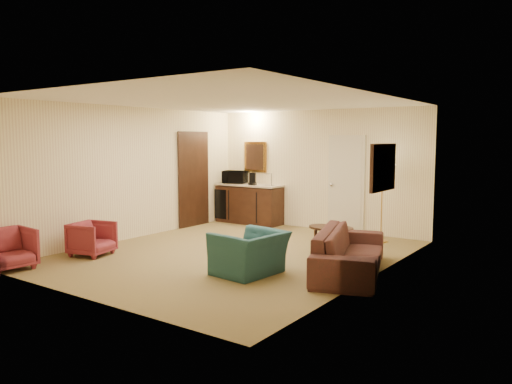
# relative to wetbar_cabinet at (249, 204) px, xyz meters

# --- Properties ---
(ground) EXTENTS (6.00, 6.00, 0.00)m
(ground) POSITION_rel_wetbar_cabinet_xyz_m (1.65, -2.72, -0.46)
(ground) COLOR olive
(ground) RESTS_ON ground
(room_walls) EXTENTS (5.02, 6.01, 2.61)m
(room_walls) POSITION_rel_wetbar_cabinet_xyz_m (1.55, -1.95, 1.26)
(room_walls) COLOR #FBF0BC
(room_walls) RESTS_ON ground
(wetbar_cabinet) EXTENTS (1.64, 0.58, 0.92)m
(wetbar_cabinet) POSITION_rel_wetbar_cabinet_xyz_m (0.00, 0.00, 0.00)
(wetbar_cabinet) COLOR #371D11
(wetbar_cabinet) RESTS_ON ground
(sofa) EXTENTS (1.31, 2.31, 0.87)m
(sofa) POSITION_rel_wetbar_cabinet_xyz_m (3.80, -2.72, -0.03)
(sofa) COLOR black
(sofa) RESTS_ON ground
(teal_armchair) EXTENTS (0.73, 1.03, 0.84)m
(teal_armchair) POSITION_rel_wetbar_cabinet_xyz_m (2.63, -3.63, -0.04)
(teal_armchair) COLOR #214D52
(teal_armchair) RESTS_ON ground
(rose_chair_near) EXTENTS (0.71, 0.74, 0.63)m
(rose_chair_near) POSITION_rel_wetbar_cabinet_xyz_m (-0.25, -4.20, -0.14)
(rose_chair_near) COLOR maroon
(rose_chair_near) RESTS_ON ground
(rose_chair_far) EXTENTS (0.69, 0.73, 0.69)m
(rose_chair_far) POSITION_rel_wetbar_cabinet_xyz_m (-0.50, -5.52, -0.11)
(rose_chair_far) COLOR maroon
(rose_chair_far) RESTS_ON ground
(coffee_table) EXTENTS (0.96, 0.83, 0.46)m
(coffee_table) POSITION_rel_wetbar_cabinet_xyz_m (2.99, -1.72, -0.23)
(coffee_table) COLOR black
(coffee_table) RESTS_ON ground
(floor_lamp) EXTENTS (0.56, 0.56, 1.82)m
(floor_lamp) POSITION_rel_wetbar_cabinet_xyz_m (3.35, -0.32, 0.45)
(floor_lamp) COLOR #B98F3D
(floor_lamp) RESTS_ON ground
(waste_bin) EXTENTS (0.28, 0.28, 0.27)m
(waste_bin) POSITION_rel_wetbar_cabinet_xyz_m (0.65, -0.07, -0.32)
(waste_bin) COLOR black
(waste_bin) RESTS_ON ground
(microwave) EXTENTS (0.61, 0.46, 0.37)m
(microwave) POSITION_rel_wetbar_cabinet_xyz_m (-0.42, -0.01, 0.64)
(microwave) COLOR black
(microwave) RESTS_ON wetbar_cabinet
(coffee_maker) EXTENTS (0.17, 0.17, 0.28)m
(coffee_maker) POSITION_rel_wetbar_cabinet_xyz_m (0.18, -0.12, 0.60)
(coffee_maker) COLOR black
(coffee_maker) RESTS_ON wetbar_cabinet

